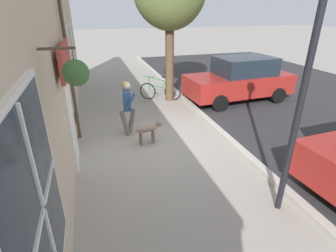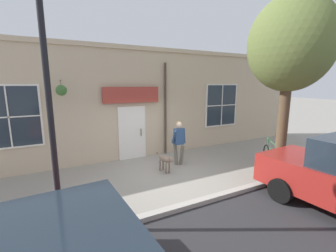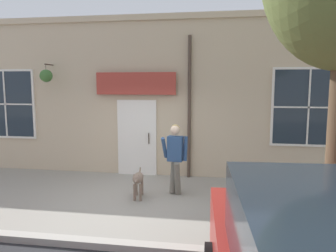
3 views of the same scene
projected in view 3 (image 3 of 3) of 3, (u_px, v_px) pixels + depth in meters
ground_plane at (131, 202)px, 7.08m from camera, size 90.00×90.00×0.00m
storefront_facade at (152, 96)px, 9.09m from camera, size 0.95×18.00×4.38m
pedestrian_walking at (175, 153)px, 7.48m from camera, size 0.53×0.59×1.63m
dog_on_leash at (138, 179)px, 7.23m from camera, size 1.02×0.31×0.65m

